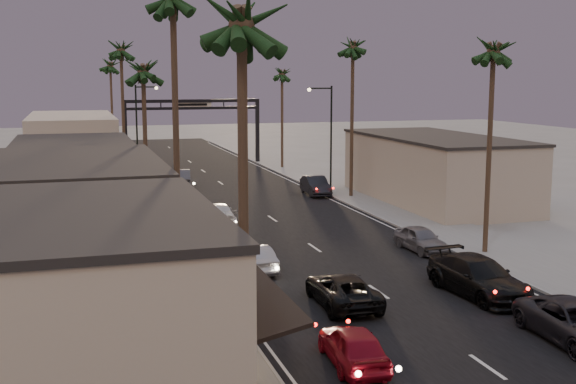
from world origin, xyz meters
TOP-DOWN VIEW (x-y plane):
  - ground at (0.00, 40.00)m, footprint 200.00×200.00m
  - road at (0.00, 45.00)m, footprint 14.00×120.00m
  - sidewalk_left at (-9.50, 52.00)m, footprint 5.00×92.00m
  - sidewalk_right at (9.50, 52.00)m, footprint 5.00×92.00m
  - storefront_near at (-13.00, 12.00)m, footprint 8.00×12.00m
  - storefront_mid at (-13.00, 26.00)m, footprint 8.00×14.00m
  - storefront_far at (-13.00, 42.00)m, footprint 8.00×16.00m
  - storefront_dist at (-13.00, 65.00)m, footprint 8.00×20.00m
  - building_right at (14.00, 40.00)m, footprint 8.00×18.00m
  - arch at (0.00, 70.00)m, footprint 15.20×0.40m
  - streetlight_right at (6.92, 45.00)m, footprint 2.13×0.30m
  - streetlight_left at (-6.92, 58.00)m, footprint 2.13×0.30m
  - palm_la at (-8.60, 9.00)m, footprint 3.20×3.20m
  - palm_lc at (-8.60, 36.00)m, footprint 3.20×3.20m
  - palm_ld at (-8.60, 55.00)m, footprint 3.20×3.20m
  - palm_ra at (8.60, 24.00)m, footprint 3.20×3.20m
  - palm_rb at (8.60, 44.00)m, footprint 3.20×3.20m
  - palm_rc at (8.60, 64.00)m, footprint 3.20×3.20m
  - palm_far at (-8.30, 78.00)m, footprint 3.20×3.20m
  - oncoming_red at (-4.28, 11.44)m, footprint 1.98×4.23m
  - oncoming_pickup at (-2.27, 17.67)m, footprint 2.50×5.06m
  - oncoming_silver at (-4.55, 24.13)m, footprint 1.61×4.11m
  - oncoming_white at (-4.22, 35.53)m, footprint 2.49×5.49m
  - oncoming_dgrey at (-4.83, 42.82)m, footprint 1.85×4.46m
  - oncoming_grey_far at (-4.11, 52.61)m, footprint 2.50×5.42m
  - curbside_black at (4.05, 17.27)m, footprint 2.86×6.04m
  - curbside_grey at (5.47, 25.57)m, footprint 1.83×4.14m
  - curbside_far at (6.20, 45.92)m, footprint 1.98×4.81m

SIDE VIEW (x-z plane):
  - ground at x=0.00m, z-range 0.00..0.00m
  - road at x=0.00m, z-range -0.01..0.01m
  - sidewalk_left at x=-9.50m, z-range 0.00..0.12m
  - sidewalk_right at x=9.50m, z-range 0.00..0.12m
  - oncoming_silver at x=-4.55m, z-range 0.00..1.33m
  - oncoming_pickup at x=-2.27m, z-range 0.00..1.38m
  - curbside_grey at x=5.47m, z-range 0.00..1.38m
  - oncoming_red at x=-4.28m, z-range 0.00..1.40m
  - oncoming_dgrey at x=-4.83m, z-range 0.00..1.51m
  - curbside_far at x=6.20m, z-range 0.00..1.55m
  - oncoming_white at x=-4.22m, z-range 0.00..1.56m
  - curbside_black at x=4.05m, z-range 0.00..1.70m
  - oncoming_grey_far at x=-4.11m, z-range 0.00..1.72m
  - storefront_far at x=-13.00m, z-range 0.00..5.00m
  - building_right at x=14.00m, z-range 0.00..5.00m
  - storefront_near at x=-13.00m, z-range 0.00..5.50m
  - storefront_mid at x=-13.00m, z-range 0.00..5.50m
  - storefront_dist at x=-13.00m, z-range 0.00..6.00m
  - streetlight_right at x=6.92m, z-range 0.83..9.83m
  - streetlight_left at x=-6.92m, z-range 0.83..9.83m
  - arch at x=0.00m, z-range 1.90..9.17m
  - palm_lc at x=-8.60m, z-range 4.37..16.57m
  - palm_rc at x=8.60m, z-range 4.37..16.57m
  - palm_la at x=-8.60m, z-range 4.84..18.04m
  - palm_ra at x=8.60m, z-range 4.84..18.04m
  - palm_far at x=-8.30m, z-range 4.84..18.04m
  - palm_ld at x=-8.60m, z-range 5.32..19.52m
  - palm_rb at x=8.60m, z-range 5.32..19.52m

